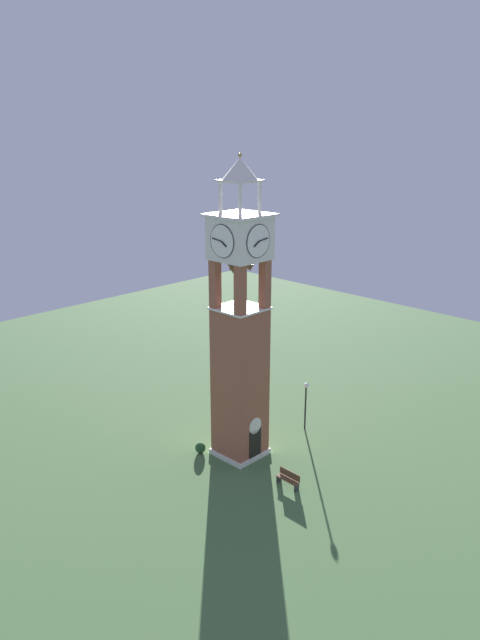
{
  "coord_description": "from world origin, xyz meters",
  "views": [
    {
      "loc": [
        -25.69,
        -25.18,
        20.7
      ],
      "look_at": [
        0.0,
        0.0,
        9.41
      ],
      "focal_mm": 33.8,
      "sensor_mm": 36.0,
      "label": 1
    }
  ],
  "objects": [
    {
      "name": "park_bench",
      "position": [
        -0.69,
        -4.82,
        0.48
      ],
      "size": [
        0.48,
        1.61,
        0.95
      ],
      "color": "brown",
      "rests_on": "ground"
    },
    {
      "name": "ground",
      "position": [
        0.0,
        0.0,
        0.0
      ],
      "size": [
        80.0,
        80.0,
        0.0
      ],
      "primitive_type": "plane",
      "color": "#476B3D"
    },
    {
      "name": "trash_bin",
      "position": [
        4.43,
        3.15,
        0.4
      ],
      "size": [
        0.52,
        0.52,
        0.8
      ],
      "primitive_type": "cylinder",
      "color": "#2D2D33",
      "rests_on": "ground"
    },
    {
      "name": "lamp_post",
      "position": [
        5.79,
        -0.93,
        2.53
      ],
      "size": [
        0.36,
        0.36,
        3.62
      ],
      "color": "black",
      "rests_on": "ground"
    },
    {
      "name": "clock_tower",
      "position": [
        0.0,
        -0.0,
        8.15
      ],
      "size": [
        3.33,
        3.33,
        19.52
      ],
      "color": "#93543D",
      "rests_on": "ground"
    },
    {
      "name": "shrub_near_entry",
      "position": [
        -1.8,
        1.97,
        0.36
      ],
      "size": [
        0.71,
        0.71,
        0.72
      ],
      "primitive_type": "ellipsoid",
      "color": "#234C28",
      "rests_on": "ground"
    }
  ]
}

